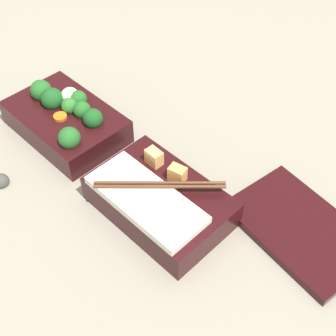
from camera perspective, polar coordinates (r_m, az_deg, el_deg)
The scene contains 5 objects.
ground_plane at distance 0.78m, azimuth -6.55°, elevation -0.09°, with size 3.00×3.00×0.00m, color gray.
bento_tray_vegetable at distance 0.84m, azimuth -12.48°, elevation 5.79°, with size 0.21×0.13×0.08m.
bento_tray_rice at distance 0.70m, azimuth -1.15°, elevation -3.97°, with size 0.21×0.14×0.07m.
bento_lid at distance 0.72m, azimuth 15.77°, elevation -7.07°, with size 0.20×0.13×0.01m, color black.
pebble_2 at distance 0.79m, azimuth -19.67°, elevation -1.53°, with size 0.03×0.03×0.03m, color #474442.
Camera 1 is at (0.44, -0.31, 0.57)m, focal length 50.00 mm.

